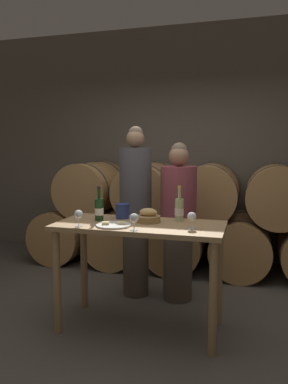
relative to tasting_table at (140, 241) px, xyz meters
The scene contains 14 objects.
ground_plane 0.77m from the tasting_table, ahead, with size 10.00×10.00×0.00m, color #4C473F.
stone_wall_back 2.46m from the tasting_table, 90.00° to the left, with size 10.00×0.12×3.20m.
barrel_stack 1.72m from the tasting_table, 90.00° to the left, with size 3.88×0.95×1.36m.
tasting_table is the anchor object (origin of this frame).
person_left 0.76m from the tasting_table, 109.89° to the left, with size 0.33×0.33×1.76m.
person_right 0.73m from the tasting_table, 74.73° to the left, with size 0.36×0.36×1.60m.
wine_bottle_red 0.45m from the tasting_table, behind, with size 0.08×0.08×0.30m.
wine_bottle_white 0.44m from the tasting_table, 33.03° to the left, with size 0.08×0.08×0.31m.
blue_crock 0.36m from the tasting_table, 140.69° to the left, with size 0.13×0.13×0.13m.
bread_basket 0.22m from the tasting_table, 53.79° to the left, with size 0.21×0.21×0.12m.
cheese_plate 0.28m from the tasting_table, 138.10° to the right, with size 0.29×0.29×0.04m.
wine_glass_far_left 0.56m from the tasting_table, 151.29° to the right, with size 0.07×0.07×0.13m.
wine_glass_left 0.36m from the tasting_table, 82.77° to the right, with size 0.07×0.07×0.13m.
wine_glass_center 0.52m from the tasting_table, 11.63° to the right, with size 0.07×0.07×0.13m.
Camera 1 is at (0.88, -2.94, 1.55)m, focal length 35.00 mm.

